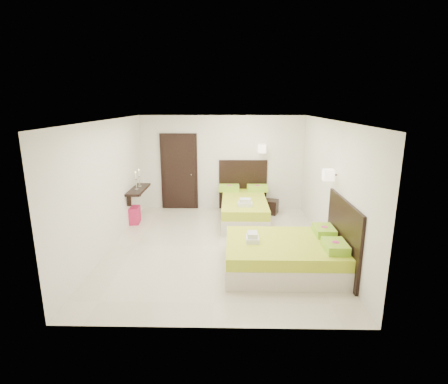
{
  "coord_description": "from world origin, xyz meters",
  "views": [
    {
      "loc": [
        0.25,
        -6.83,
        2.94
      ],
      "look_at": [
        0.1,
        0.3,
        1.1
      ],
      "focal_mm": 28.0,
      "sensor_mm": 36.0,
      "label": 1
    }
  ],
  "objects_px": {
    "bed_single": "(244,207)",
    "bed_double": "(289,254)",
    "nightstand": "(270,207)",
    "ottoman": "(131,215)"
  },
  "relations": [
    {
      "from": "nightstand",
      "to": "ottoman",
      "type": "xyz_separation_m",
      "value": [
        -3.54,
        -0.86,
        0.02
      ]
    },
    {
      "from": "nightstand",
      "to": "bed_single",
      "type": "bearing_deg",
      "value": -123.74
    },
    {
      "from": "bed_single",
      "to": "nightstand",
      "type": "relative_size",
      "value": 5.22
    },
    {
      "from": "bed_double",
      "to": "nightstand",
      "type": "xyz_separation_m",
      "value": [
        0.01,
        3.3,
        -0.12
      ]
    },
    {
      "from": "bed_single",
      "to": "nightstand",
      "type": "distance_m",
      "value": 0.9
    },
    {
      "from": "bed_single",
      "to": "bed_double",
      "type": "height_order",
      "value": "bed_single"
    },
    {
      "from": "bed_single",
      "to": "ottoman",
      "type": "height_order",
      "value": "bed_single"
    },
    {
      "from": "bed_single",
      "to": "ottoman",
      "type": "relative_size",
      "value": 5.36
    },
    {
      "from": "bed_double",
      "to": "nightstand",
      "type": "distance_m",
      "value": 3.3
    },
    {
      "from": "nightstand",
      "to": "bed_double",
      "type": "bearing_deg",
      "value": -70.59
    }
  ]
}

